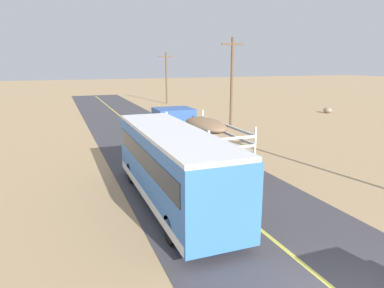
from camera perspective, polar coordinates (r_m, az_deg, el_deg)
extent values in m
cube|color=#3359A5|center=(23.83, -3.00, 3.23)|extent=(2.50, 2.20, 2.20)
cube|color=#192333|center=(23.76, -3.02, 4.30)|extent=(2.53, 1.54, 0.70)
cube|color=brown|center=(19.15, 2.13, -2.65)|extent=(2.50, 6.40, 0.24)
cylinder|color=silver|center=(21.34, -4.13, 2.35)|extent=(0.12, 0.12, 2.20)
cylinder|color=silver|center=(22.14, 1.76, 2.78)|extent=(0.12, 0.12, 2.20)
cylinder|color=silver|center=(15.60, 2.72, -1.74)|extent=(0.12, 0.12, 2.20)
cylinder|color=silver|center=(16.68, 10.22, -0.95)|extent=(0.12, 0.12, 2.20)
cube|color=silver|center=(18.57, -1.29, -1.37)|extent=(0.08, 6.30, 0.12)
cube|color=silver|center=(19.51, 5.41, -0.71)|extent=(0.08, 6.30, 0.12)
cube|color=silver|center=(16.26, 6.57, -3.60)|extent=(2.40, 0.08, 0.12)
cube|color=silver|center=(18.47, -1.29, -0.05)|extent=(0.08, 6.30, 0.12)
cube|color=silver|center=(19.40, 5.44, 0.55)|extent=(0.08, 6.30, 0.12)
cube|color=silver|center=(16.14, 6.61, -2.11)|extent=(2.40, 0.08, 0.12)
cube|color=silver|center=(18.37, -1.30, 1.29)|extent=(0.08, 6.30, 0.12)
cube|color=silver|center=(19.31, 5.46, 1.83)|extent=(0.08, 6.30, 0.12)
cube|color=silver|center=(16.03, 6.65, -0.59)|extent=(2.40, 0.08, 0.12)
cube|color=silver|center=(18.28, -1.31, 2.64)|extent=(0.08, 6.30, 0.12)
cube|color=silver|center=(19.23, 5.49, 3.11)|extent=(0.08, 6.30, 0.12)
cube|color=silver|center=(15.93, 6.69, 0.95)|extent=(2.40, 0.08, 0.12)
ellipsoid|color=#8C6B4C|center=(18.71, 2.18, 3.16)|extent=(1.75, 3.84, 0.70)
cylinder|color=black|center=(23.77, -5.46, 0.09)|extent=(0.32, 1.10, 1.10)
cylinder|color=black|center=(24.44, -0.54, 0.51)|extent=(0.32, 1.10, 1.10)
cylinder|color=black|center=(17.67, 0.52, -4.54)|extent=(0.32, 1.10, 1.10)
cylinder|color=black|center=(18.55, 6.80, -3.76)|extent=(0.32, 1.10, 1.10)
cube|color=#3872C6|center=(14.77, -3.25, -3.50)|extent=(2.50, 10.00, 2.70)
cube|color=white|center=(14.42, -3.33, 1.95)|extent=(2.45, 9.80, 0.16)
cube|color=#192333|center=(14.64, -3.28, -1.73)|extent=(2.54, 9.20, 0.80)
cube|color=silver|center=(15.15, -3.19, -7.67)|extent=(2.53, 9.80, 0.36)
cylinder|color=black|center=(17.88, -9.82, -4.69)|extent=(0.30, 1.00, 1.00)
cylinder|color=black|center=(18.40, -3.09, -3.98)|extent=(0.30, 1.00, 1.00)
cylinder|color=black|center=(12.03, -3.35, -13.76)|extent=(0.30, 1.00, 1.00)
cylinder|color=black|center=(12.80, 6.27, -12.07)|extent=(0.30, 1.00, 1.00)
cylinder|color=brown|center=(32.39, 6.50, 9.82)|extent=(0.24, 0.24, 8.11)
cube|color=brown|center=(32.36, 6.66, 15.93)|extent=(2.20, 0.14, 0.14)
cylinder|color=brown|center=(51.08, -4.22, 10.66)|extent=(0.24, 0.24, 7.28)
cube|color=brown|center=(51.03, -4.28, 14.07)|extent=(2.20, 0.14, 0.14)
ellipsoid|color=gray|center=(44.74, 21.28, 5.17)|extent=(0.87, 1.12, 0.67)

